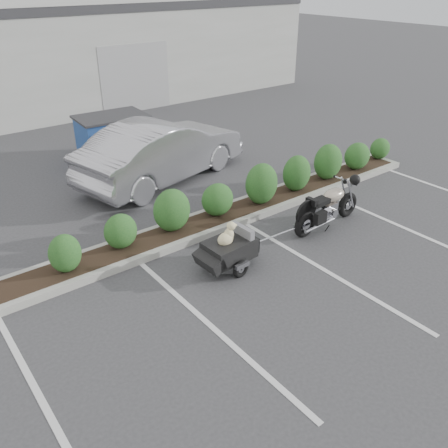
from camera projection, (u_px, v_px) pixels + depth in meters
ground at (256, 277)px, 8.93m from camera, size 90.00×90.00×0.00m
planter_kerb at (227, 216)px, 10.97m from camera, size 12.00×1.00×0.15m
motorcycle at (328, 207)px, 10.47m from camera, size 2.09×0.71×1.20m
pet_trailer at (229, 249)px, 9.02m from camera, size 1.66×0.93×0.99m
sedan at (162, 150)px, 12.75m from camera, size 5.24×2.88×1.64m
dumpster at (113, 137)px, 14.26m from camera, size 2.09×1.49×1.32m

